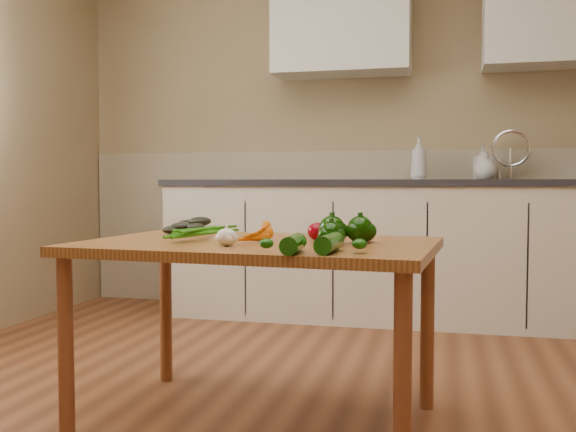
# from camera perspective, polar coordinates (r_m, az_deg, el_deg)

# --- Properties ---
(room) EXTENTS (4.04, 5.04, 2.64)m
(room) POSITION_cam_1_polar(r_m,az_deg,el_deg) (2.23, -1.44, 12.43)
(room) COLOR brown
(room) RESTS_ON ground
(counter_run) EXTENTS (2.84, 0.64, 1.14)m
(counter_run) POSITION_cam_1_polar(r_m,az_deg,el_deg) (4.18, 8.67, -2.86)
(counter_run) COLOR beige
(counter_run) RESTS_ON ground
(upper_cabinets) EXTENTS (2.15, 0.35, 0.70)m
(upper_cabinets) POSITION_cam_1_polar(r_m,az_deg,el_deg) (4.40, 13.06, 16.97)
(upper_cabinets) COLOR silver
(upper_cabinets) RESTS_ON room
(table) EXTENTS (1.30, 0.89, 0.67)m
(table) POSITION_cam_1_polar(r_m,az_deg,el_deg) (2.33, -2.66, -4.09)
(table) COLOR #9E602D
(table) RESTS_ON ground
(soap_bottle_a) EXTENTS (0.12, 0.12, 0.28)m
(soap_bottle_a) POSITION_cam_1_polar(r_m,az_deg,el_deg) (4.27, 11.55, 5.03)
(soap_bottle_a) COLOR silver
(soap_bottle_a) RESTS_ON counter_run
(soap_bottle_b) EXTENTS (0.11, 0.11, 0.22)m
(soap_bottle_b) POSITION_cam_1_polar(r_m,az_deg,el_deg) (4.30, 16.92, 4.57)
(soap_bottle_b) COLOR silver
(soap_bottle_b) RESTS_ON counter_run
(soap_bottle_c) EXTENTS (0.19, 0.19, 0.18)m
(soap_bottle_c) POSITION_cam_1_polar(r_m,az_deg,el_deg) (4.24, 17.12, 4.32)
(soap_bottle_c) COLOR silver
(soap_bottle_c) RESTS_ON counter_run
(carrot_bunch) EXTENTS (0.24, 0.20, 0.06)m
(carrot_bunch) POSITION_cam_1_polar(r_m,az_deg,el_deg) (2.35, -4.17, -1.45)
(carrot_bunch) COLOR #E26305
(carrot_bunch) RESTS_ON table
(leafy_greens) EXTENTS (0.18, 0.16, 0.09)m
(leafy_greens) POSITION_cam_1_polar(r_m,az_deg,el_deg) (2.70, -8.58, -0.62)
(leafy_greens) COLOR black
(leafy_greens) RESTS_ON table
(garlic_bulb) EXTENTS (0.07, 0.07, 0.06)m
(garlic_bulb) POSITION_cam_1_polar(r_m,az_deg,el_deg) (2.15, -5.49, -1.90)
(garlic_bulb) COLOR white
(garlic_bulb) RESTS_ON table
(pepper_a) EXTENTS (0.09, 0.09, 0.09)m
(pepper_a) POSITION_cam_1_polar(r_m,az_deg,el_deg) (2.25, 3.94, -1.22)
(pepper_a) COLOR black
(pepper_a) RESTS_ON table
(pepper_b) EXTENTS (0.09, 0.09, 0.09)m
(pepper_b) POSITION_cam_1_polar(r_m,az_deg,el_deg) (2.27, 6.43, -1.22)
(pepper_b) COLOR black
(pepper_b) RESTS_ON table
(pepper_c) EXTENTS (0.08, 0.08, 0.08)m
(pepper_c) POSITION_cam_1_polar(r_m,az_deg,el_deg) (2.16, 3.87, -1.61)
(pepper_c) COLOR black
(pepper_c) RESTS_ON table
(tomato_a) EXTENTS (0.07, 0.07, 0.06)m
(tomato_a) POSITION_cam_1_polar(r_m,az_deg,el_deg) (2.37, 2.60, -1.38)
(tomato_a) COLOR maroon
(tomato_a) RESTS_ON table
(tomato_b) EXTENTS (0.06, 0.06, 0.06)m
(tomato_b) POSITION_cam_1_polar(r_m,az_deg,el_deg) (2.43, 4.31, -1.36)
(tomato_b) COLOR #BF5304
(tomato_b) RESTS_ON table
(tomato_c) EXTENTS (0.08, 0.08, 0.07)m
(tomato_c) POSITION_cam_1_polar(r_m,az_deg,el_deg) (2.31, 6.82, -1.43)
(tomato_c) COLOR #BF5304
(tomato_c) RESTS_ON table
(zucchini_a) EXTENTS (0.06, 0.19, 0.06)m
(zucchini_a) POSITION_cam_1_polar(r_m,az_deg,el_deg) (1.96, 3.68, -2.43)
(zucchini_a) COLOR #0E4507
(zucchini_a) RESTS_ON table
(zucchini_b) EXTENTS (0.06, 0.17, 0.06)m
(zucchini_b) POSITION_cam_1_polar(r_m,az_deg,el_deg) (1.94, 0.48, -2.49)
(zucchini_b) COLOR #0E4507
(zucchini_b) RESTS_ON table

